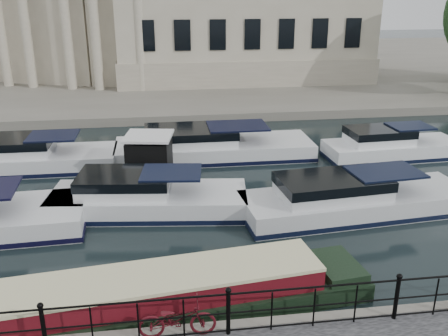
% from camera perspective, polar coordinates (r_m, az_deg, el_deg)
% --- Properties ---
extents(ground_plane, '(160.00, 160.00, 0.00)m').
position_cam_1_polar(ground_plane, '(14.11, -0.91, -14.46)').
color(ground_plane, black).
rests_on(ground_plane, ground).
extents(far_bank, '(120.00, 42.00, 0.55)m').
position_cam_1_polar(far_bank, '(51.13, -6.47, 11.40)').
color(far_bank, '#6B665B').
rests_on(far_bank, ground_plane).
extents(railing, '(24.14, 0.14, 1.22)m').
position_cam_1_polar(railing, '(11.60, 0.50, -15.86)').
color(railing, black).
rests_on(railing, near_quay).
extents(bicycle, '(1.77, 0.65, 0.92)m').
position_cam_1_polar(bicycle, '(11.69, -5.38, -16.79)').
color(bicycle, '#4A0D14').
rests_on(bicycle, near_quay).
extents(narrowboat, '(14.30, 3.58, 1.52)m').
position_cam_1_polar(narrowboat, '(13.31, -13.82, -15.62)').
color(narrowboat, black).
rests_on(narrowboat, ground_plane).
extents(harbour_hut, '(2.97, 2.61, 2.16)m').
position_cam_1_polar(harbour_hut, '(21.54, -8.48, 0.82)').
color(harbour_hut, '#6B665B').
rests_on(harbour_hut, ground_plane).
extents(cabin_cruisers, '(26.85, 10.36, 1.99)m').
position_cam_1_polar(cabin_cruisers, '(20.99, -5.95, -1.29)').
color(cabin_cruisers, silver).
rests_on(cabin_cruisers, ground_plane).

